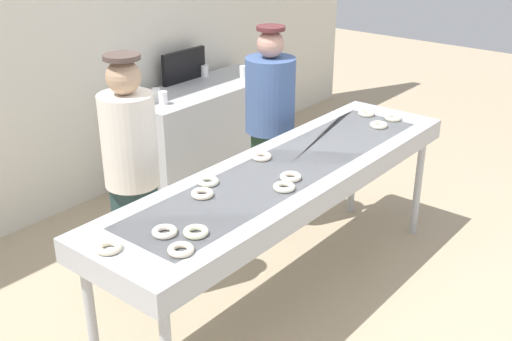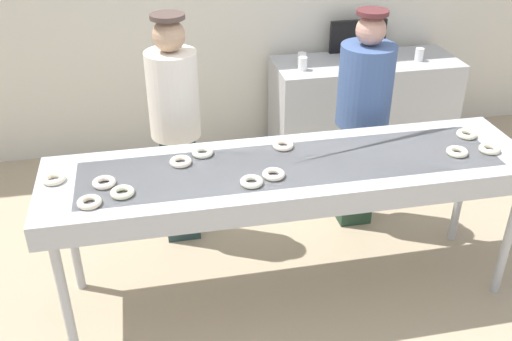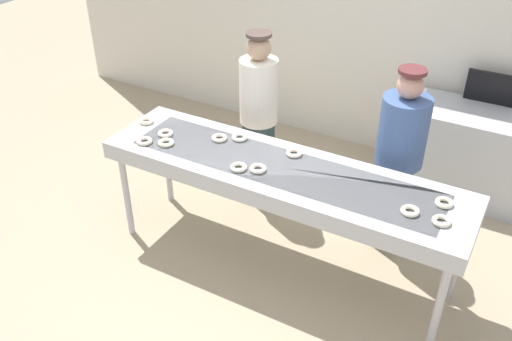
{
  "view_description": "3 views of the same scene",
  "coord_description": "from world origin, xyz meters",
  "px_view_note": "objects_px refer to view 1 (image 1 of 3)",
  "views": [
    {
      "loc": [
        -2.85,
        -2.07,
        2.49
      ],
      "look_at": [
        -0.1,
        0.17,
        0.91
      ],
      "focal_mm": 43.65,
      "sensor_mm": 36.0,
      "label": 1
    },
    {
      "loc": [
        -0.79,
        -2.81,
        2.58
      ],
      "look_at": [
        -0.19,
        0.12,
        0.86
      ],
      "focal_mm": 40.54,
      "sensor_mm": 36.0,
      "label": 2
    },
    {
      "loc": [
        1.54,
        -3.17,
        3.21
      ],
      "look_at": [
        -0.27,
        0.09,
        0.78
      ],
      "focal_mm": 39.38,
      "sensor_mm": 36.0,
      "label": 3
    }
  ],
  "objects_px": {
    "sugar_donut_3": "(284,187)",
    "sugar_donut_10": "(291,177)",
    "sugar_donut_4": "(262,156)",
    "sugar_donut_8": "(379,125)",
    "sugar_donut_6": "(202,194)",
    "sugar_donut_11": "(366,113)",
    "paper_cup_3": "(156,95)",
    "paper_cup_2": "(163,98)",
    "menu_display": "(184,66)",
    "sugar_donut_2": "(393,118)",
    "paper_cup_0": "(205,71)",
    "fryer_conveyor": "(287,178)",
    "sugar_donut_0": "(196,232)",
    "sugar_donut_5": "(109,247)",
    "worker_assistant": "(270,116)",
    "prep_counter": "(207,130)",
    "sugar_donut_7": "(208,181)",
    "paper_cup_1": "(243,72)",
    "worker_baker": "(132,169)",
    "sugar_donut_1": "(165,232)",
    "sugar_donut_9": "(181,250)"
  },
  "relations": [
    {
      "from": "paper_cup_1",
      "to": "sugar_donut_5",
      "type": "bearing_deg",
      "value": -150.61
    },
    {
      "from": "fryer_conveyor",
      "to": "worker_assistant",
      "type": "bearing_deg",
      "value": 44.44
    },
    {
      "from": "sugar_donut_2",
      "to": "sugar_donut_10",
      "type": "xyz_separation_m",
      "value": [
        -1.34,
        -0.03,
        0.0
      ]
    },
    {
      "from": "sugar_donut_4",
      "to": "fryer_conveyor",
      "type": "bearing_deg",
      "value": -90.77
    },
    {
      "from": "fryer_conveyor",
      "to": "sugar_donut_10",
      "type": "bearing_deg",
      "value": -137.89
    },
    {
      "from": "sugar_donut_2",
      "to": "paper_cup_3",
      "type": "height_order",
      "value": "sugar_donut_2"
    },
    {
      "from": "sugar_donut_1",
      "to": "paper_cup_3",
      "type": "relative_size",
      "value": 1.14
    },
    {
      "from": "worker_assistant",
      "to": "paper_cup_0",
      "type": "bearing_deg",
      "value": -133.42
    },
    {
      "from": "sugar_donut_11",
      "to": "worker_assistant",
      "type": "bearing_deg",
      "value": 130.27
    },
    {
      "from": "sugar_donut_6",
      "to": "sugar_donut_2",
      "type": "bearing_deg",
      "value": -6.73
    },
    {
      "from": "sugar_donut_4",
      "to": "paper_cup_0",
      "type": "distance_m",
      "value": 2.31
    },
    {
      "from": "sugar_donut_2",
      "to": "paper_cup_1",
      "type": "distance_m",
      "value": 1.86
    },
    {
      "from": "sugar_donut_2",
      "to": "paper_cup_2",
      "type": "relative_size",
      "value": 1.14
    },
    {
      "from": "paper_cup_0",
      "to": "sugar_donut_11",
      "type": "bearing_deg",
      "value": -96.9
    },
    {
      "from": "sugar_donut_5",
      "to": "menu_display",
      "type": "distance_m",
      "value": 3.2
    },
    {
      "from": "sugar_donut_8",
      "to": "sugar_donut_5",
      "type": "bearing_deg",
      "value": 176.23
    },
    {
      "from": "sugar_donut_0",
      "to": "sugar_donut_5",
      "type": "height_order",
      "value": "same"
    },
    {
      "from": "paper_cup_3",
      "to": "sugar_donut_9",
      "type": "bearing_deg",
      "value": -129.85
    },
    {
      "from": "fryer_conveyor",
      "to": "sugar_donut_2",
      "type": "distance_m",
      "value": 1.21
    },
    {
      "from": "sugar_donut_8",
      "to": "paper_cup_3",
      "type": "xyz_separation_m",
      "value": [
        -0.43,
        1.9,
        -0.04
      ]
    },
    {
      "from": "paper_cup_1",
      "to": "menu_display",
      "type": "height_order",
      "value": "menu_display"
    },
    {
      "from": "sugar_donut_8",
      "to": "prep_counter",
      "type": "relative_size",
      "value": 0.08
    },
    {
      "from": "fryer_conveyor",
      "to": "worker_assistant",
      "type": "distance_m",
      "value": 0.98
    },
    {
      "from": "sugar_donut_2",
      "to": "paper_cup_3",
      "type": "bearing_deg",
      "value": 108.41
    },
    {
      "from": "sugar_donut_2",
      "to": "sugar_donut_6",
      "type": "distance_m",
      "value": 1.84
    },
    {
      "from": "worker_baker",
      "to": "prep_counter",
      "type": "height_order",
      "value": "worker_baker"
    },
    {
      "from": "sugar_donut_3",
      "to": "menu_display",
      "type": "distance_m",
      "value": 2.67
    },
    {
      "from": "paper_cup_2",
      "to": "menu_display",
      "type": "xyz_separation_m",
      "value": [
        0.62,
        0.37,
        0.09
      ]
    },
    {
      "from": "paper_cup_1",
      "to": "sugar_donut_2",
      "type": "bearing_deg",
      "value": -102.79
    },
    {
      "from": "sugar_donut_4",
      "to": "prep_counter",
      "type": "relative_size",
      "value": 0.08
    },
    {
      "from": "sugar_donut_10",
      "to": "paper_cup_3",
      "type": "xyz_separation_m",
      "value": [
        0.7,
        1.94,
        -0.04
      ]
    },
    {
      "from": "sugar_donut_11",
      "to": "worker_baker",
      "type": "distance_m",
      "value": 1.89
    },
    {
      "from": "sugar_donut_7",
      "to": "sugar_donut_6",
      "type": "bearing_deg",
      "value": -147.81
    },
    {
      "from": "sugar_donut_6",
      "to": "sugar_donut_8",
      "type": "distance_m",
      "value": 1.64
    },
    {
      "from": "sugar_donut_2",
      "to": "paper_cup_0",
      "type": "bearing_deg",
      "value": 84.64
    },
    {
      "from": "worker_assistant",
      "to": "paper_cup_0",
      "type": "xyz_separation_m",
      "value": [
        0.71,
        1.36,
        -0.02
      ]
    },
    {
      "from": "sugar_donut_3",
      "to": "sugar_donut_10",
      "type": "xyz_separation_m",
      "value": [
        0.14,
        0.05,
        0.0
      ]
    },
    {
      "from": "sugar_donut_10",
      "to": "worker_assistant",
      "type": "relative_size",
      "value": 0.08
    },
    {
      "from": "worker_assistant",
      "to": "paper_cup_2",
      "type": "xyz_separation_m",
      "value": [
        -0.15,
        1.02,
        -0.02
      ]
    },
    {
      "from": "sugar_donut_0",
      "to": "paper_cup_2",
      "type": "height_order",
      "value": "sugar_donut_0"
    },
    {
      "from": "sugar_donut_0",
      "to": "sugar_donut_6",
      "type": "distance_m",
      "value": 0.43
    },
    {
      "from": "sugar_donut_4",
      "to": "sugar_donut_5",
      "type": "xyz_separation_m",
      "value": [
        -1.33,
        -0.14,
        0.0
      ]
    },
    {
      "from": "sugar_donut_4",
      "to": "sugar_donut_8",
      "type": "xyz_separation_m",
      "value": [
        0.99,
        -0.29,
        0.0
      ]
    },
    {
      "from": "sugar_donut_6",
      "to": "paper_cup_2",
      "type": "height_order",
      "value": "sugar_donut_6"
    },
    {
      "from": "paper_cup_0",
      "to": "paper_cup_3",
      "type": "distance_m",
      "value": 0.86
    },
    {
      "from": "sugar_donut_8",
      "to": "worker_assistant",
      "type": "height_order",
      "value": "worker_assistant"
    },
    {
      "from": "sugar_donut_6",
      "to": "sugar_donut_11",
      "type": "distance_m",
      "value": 1.8
    },
    {
      "from": "fryer_conveyor",
      "to": "sugar_donut_2",
      "type": "xyz_separation_m",
      "value": [
        1.2,
        -0.09,
        0.09
      ]
    },
    {
      "from": "sugar_donut_6",
      "to": "sugar_donut_9",
      "type": "relative_size",
      "value": 1.0
    },
    {
      "from": "sugar_donut_7",
      "to": "sugar_donut_11",
      "type": "height_order",
      "value": "same"
    }
  ]
}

